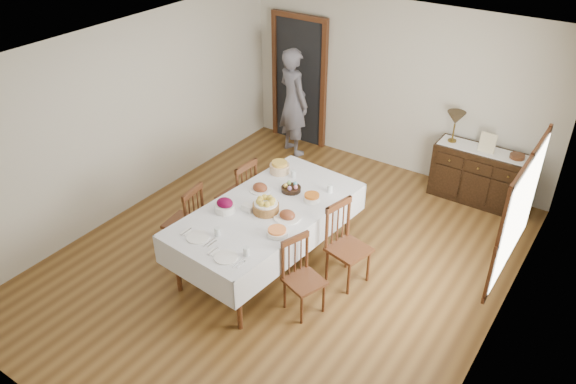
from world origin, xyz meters
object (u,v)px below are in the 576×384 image
Objects in this scene: chair_left_near at (186,220)px; sideboard at (481,176)px; chair_left_far at (240,194)px; person at (293,98)px; chair_right_near at (302,275)px; table_lamp at (456,119)px; chair_right_far at (346,243)px; dining_table at (267,215)px.

chair_left_near is 4.18m from sideboard.
person is at bearing -161.45° from chair_left_far.
chair_left_near is 1.08× the size of chair_right_near.
chair_left_far is at bearing 79.98° from chair_right_near.
chair_left_near is 0.84m from chair_left_far.
chair_left_far is 3.19m from table_lamp.
chair_right_near is 0.89× the size of chair_right_far.
chair_right_near is at bearing 81.16° from chair_left_near.
chair_right_far reaches higher than chair_right_near.
chair_right_far is 2.21× the size of table_lamp.
chair_left_far is at bearing 128.88° from person.
dining_table is 1.84× the size of sideboard.
chair_right_near is 1.97× the size of table_lamp.
chair_right_near is at bearing 63.35° from chair_left_far.
dining_table is 0.90m from chair_right_near.
chair_right_far reaches higher than sideboard.
chair_right_far is at bearing -95.88° from table_lamp.
dining_table is 3.34m from sideboard.
chair_left_far is at bearing 160.17° from chair_left_near.
chair_right_far is 2.69m from table_lamp.
table_lamp reaches higher than chair_left_near.
chair_right_far is (1.68, -0.16, 0.00)m from chair_left_far.
chair_left_near is 0.96× the size of chair_right_far.
dining_table is 2.74× the size of chair_right_near.
sideboard is at bearing 133.65° from chair_left_near.
person is at bearing -175.36° from table_lamp.
chair_right_near is 3.40m from table_lamp.
chair_right_far is (0.90, 0.29, -0.21)m from dining_table.
dining_table is 0.97m from chair_right_far.
chair_left_near is 0.52× the size of person.
chair_left_near is at bearing 122.87° from chair_right_far.
dining_table is at bearing 80.59° from chair_right_near.
dining_table is 1.06m from chair_left_near.
person is (-1.41, 2.68, 0.22)m from dining_table.
chair_left_far is 1.11× the size of chair_right_near.
chair_left_near is at bearing -9.61° from chair_left_far.
table_lamp is (0.27, 2.60, 0.65)m from chair_right_far.
chair_right_far is at bearing 102.01° from chair_left_near.
chair_left_near is 0.72× the size of sideboard.
dining_table is at bearing -120.01° from sideboard.
sideboard is 0.90m from table_lamp.
table_lamp is (-0.49, 0.01, 0.76)m from sideboard.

